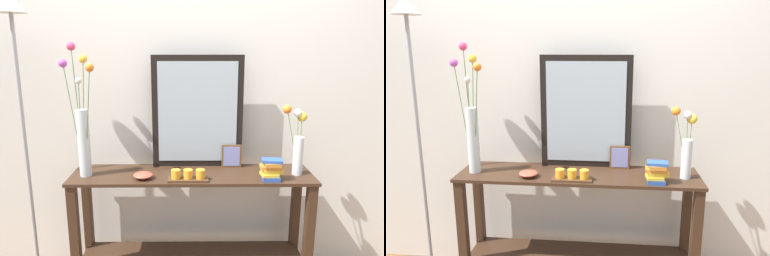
% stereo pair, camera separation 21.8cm
% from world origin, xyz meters
% --- Properties ---
extents(wall_back, '(6.40, 0.08, 2.70)m').
position_xyz_m(wall_back, '(0.00, 0.30, 1.35)').
color(wall_back, silver).
rests_on(wall_back, ground).
extents(console_table, '(1.53, 0.37, 0.83)m').
position_xyz_m(console_table, '(0.00, 0.00, 0.51)').
color(console_table, '#382316').
rests_on(console_table, ground).
extents(mirror_leaning, '(0.60, 0.03, 0.74)m').
position_xyz_m(mirror_leaning, '(0.04, 0.15, 1.20)').
color(mirror_leaning, black).
rests_on(mirror_leaning, console_table).
extents(tall_vase_left, '(0.23, 0.24, 0.82)m').
position_xyz_m(tall_vase_left, '(-0.67, -0.02, 1.15)').
color(tall_vase_left, silver).
rests_on(tall_vase_left, console_table).
extents(vase_right, '(0.16, 0.14, 0.43)m').
position_xyz_m(vase_right, '(0.66, 0.00, 1.05)').
color(vase_right, silver).
rests_on(vase_right, console_table).
extents(candle_tray, '(0.24, 0.09, 0.07)m').
position_xyz_m(candle_tray, '(-0.02, -0.12, 0.86)').
color(candle_tray, '#472D1C').
rests_on(candle_tray, console_table).
extents(picture_frame_small, '(0.13, 0.01, 0.15)m').
position_xyz_m(picture_frame_small, '(0.26, 0.12, 0.91)').
color(picture_frame_small, brown).
rests_on(picture_frame_small, console_table).
extents(decorative_bowl, '(0.12, 0.12, 0.04)m').
position_xyz_m(decorative_bowl, '(-0.30, -0.09, 0.85)').
color(decorative_bowl, '#B24C38').
rests_on(decorative_bowl, console_table).
extents(book_stack, '(0.14, 0.09, 0.13)m').
position_xyz_m(book_stack, '(0.48, -0.12, 0.90)').
color(book_stack, '#2D519E').
rests_on(book_stack, console_table).
extents(floor_lamp, '(0.24, 0.24, 1.91)m').
position_xyz_m(floor_lamp, '(-1.03, -0.03, 1.29)').
color(floor_lamp, '#9E9EA3').
rests_on(floor_lamp, ground).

